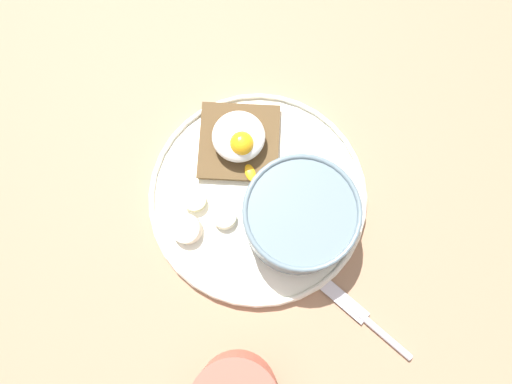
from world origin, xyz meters
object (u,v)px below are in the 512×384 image
banana_slice_left (185,229)px  banana_slice_front (223,217)px  toast_slice (237,142)px  oatmeal_bowl (298,217)px  banana_slice_back (193,200)px  poached_egg (237,138)px  knife (362,318)px

banana_slice_left → banana_slice_front: bearing=-70.8°
toast_slice → banana_slice_left: banana_slice_left is taller
banana_slice_front → toast_slice: bearing=-9.0°
oatmeal_bowl → banana_slice_back: size_ratio=3.90×
banana_slice_front → banana_slice_left: bearing=109.2°
oatmeal_bowl → banana_slice_front: 8.99cm
poached_egg → banana_slice_left: (-10.53, 5.84, -1.95)cm
banana_slice_left → poached_egg: bearing=-29.0°
banana_slice_back → poached_egg: bearing=-35.6°
toast_slice → banana_slice_front: 9.35cm
banana_slice_left → knife: 22.63cm
oatmeal_bowl → banana_slice_back: (2.21, 12.08, -2.70)cm
banana_slice_left → banana_slice_back: size_ratio=1.12×
banana_slice_front → banana_slice_back: bearing=61.2°
poached_egg → banana_slice_back: poached_egg is taller
toast_slice → oatmeal_bowl: bearing=-143.3°
toast_slice → banana_slice_back: bearing=145.5°
toast_slice → knife: 25.11cm
oatmeal_bowl → banana_slice_back: 12.57cm
toast_slice → poached_egg: poached_egg is taller
poached_egg → banana_slice_front: size_ratio=2.42×
banana_slice_back → oatmeal_bowl: bearing=-100.4°
poached_egg → banana_slice_back: bearing=144.4°
toast_slice → banana_slice_front: size_ratio=2.88×
poached_egg → knife: (-20.14, -14.60, -3.39)cm
oatmeal_bowl → banana_slice_front: (0.26, 8.54, -2.81)cm
banana_slice_back → banana_slice_left: bearing=167.6°
banana_slice_back → knife: 23.65cm
toast_slice → banana_slice_left: (-10.73, 5.77, 0.24)cm
poached_egg → banana_slice_front: (-9.03, 1.54, -2.19)cm
banana_slice_front → banana_slice_back: 4.04cm
banana_slice_left → knife: (-9.61, -20.43, -1.44)cm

